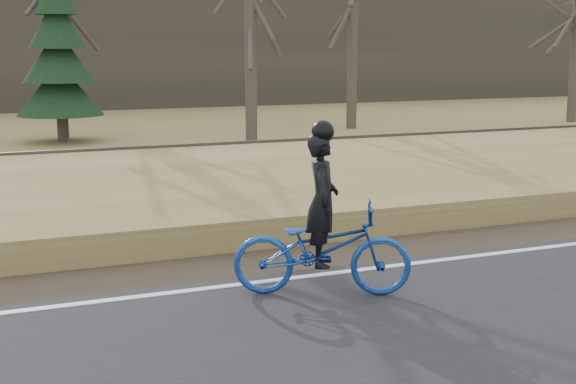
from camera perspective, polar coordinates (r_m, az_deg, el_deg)
name	(u,v)px	position (r m, az deg, el deg)	size (l,w,h in m)	color
embankment	(477,185)	(16.16, 13.29, 0.51)	(120.00, 5.00, 0.44)	#97824D
ballast	(382,159)	(19.32, 6.68, 2.32)	(120.00, 3.00, 0.45)	slate
railroad	(382,147)	(19.28, 6.70, 3.21)	(120.00, 2.40, 0.29)	black
treeline_backdrop	(158,43)	(39.78, -9.23, 10.40)	(120.00, 4.00, 6.00)	#383328
cyclist	(322,240)	(9.26, 2.44, -3.44)	(2.17, 1.52, 2.04)	navy
bare_tree_near_left	(251,20)	(24.61, -2.68, 12.09)	(0.36, 0.36, 7.29)	#483D35
bare_tree_center	(353,6)	(28.52, 4.64, 13.06)	(0.36, 0.36, 8.51)	#483D35
conifer	(58,57)	(25.34, -16.03, 9.19)	(2.60, 2.60, 5.40)	#483D35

